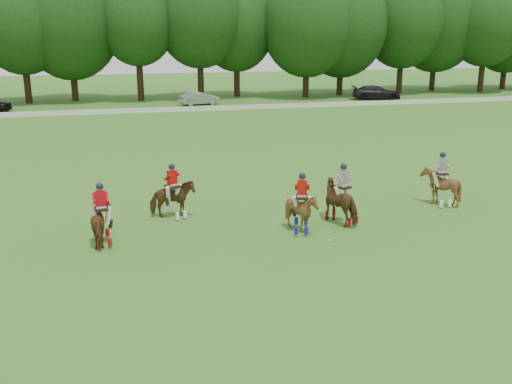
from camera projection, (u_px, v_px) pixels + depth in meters
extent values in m
plane|color=#3B7421|center=(233.00, 275.00, 17.60)|extent=(180.00, 180.00, 0.00)
cylinder|color=black|center=(27.00, 81.00, 59.46)|extent=(0.70, 0.70, 4.64)
ellipsoid|color=black|center=(21.00, 25.00, 57.93)|extent=(8.80, 8.80, 10.13)
cylinder|color=black|center=(74.00, 81.00, 61.56)|extent=(0.70, 0.70, 4.31)
ellipsoid|color=black|center=(69.00, 21.00, 59.89)|extent=(10.67, 10.67, 12.27)
cylinder|color=black|center=(140.00, 76.00, 61.66)|extent=(0.70, 0.70, 5.24)
ellipsoid|color=black|center=(137.00, 22.00, 60.13)|extent=(8.06, 8.06, 9.26)
cylinder|color=black|center=(201.00, 75.00, 63.48)|extent=(0.70, 0.70, 5.19)
ellipsoid|color=black|center=(199.00, 17.00, 61.81)|extent=(9.50, 9.50, 10.92)
cylinder|color=black|center=(237.00, 77.00, 65.91)|extent=(0.70, 0.70, 4.48)
ellipsoid|color=black|center=(236.00, 28.00, 64.43)|extent=(8.60, 8.60, 9.89)
cylinder|color=black|center=(306.00, 78.00, 65.10)|extent=(0.70, 0.70, 4.21)
ellipsoid|color=black|center=(307.00, 25.00, 63.51)|extent=(10.11, 10.11, 11.63)
cylinder|color=black|center=(340.00, 77.00, 67.50)|extent=(0.70, 0.70, 4.07)
ellipsoid|color=black|center=(342.00, 25.00, 65.88)|extent=(10.46, 10.46, 12.03)
cylinder|color=black|center=(400.00, 73.00, 69.47)|extent=(0.70, 0.70, 4.79)
ellipsoid|color=black|center=(403.00, 22.00, 67.85)|extent=(9.47, 9.47, 10.89)
cylinder|color=black|center=(433.00, 73.00, 72.24)|extent=(0.70, 0.70, 4.44)
ellipsoid|color=black|center=(437.00, 21.00, 70.54)|extent=(10.84, 10.84, 12.47)
cylinder|color=black|center=(482.00, 72.00, 70.37)|extent=(0.70, 0.70, 4.86)
ellipsoid|color=black|center=(487.00, 23.00, 68.80)|extent=(8.94, 8.94, 10.28)
cylinder|color=black|center=(503.00, 74.00, 74.57)|extent=(0.70, 0.70, 3.90)
ellipsoid|color=black|center=(508.00, 31.00, 73.10)|extent=(9.29, 9.29, 10.68)
cube|color=white|center=(148.00, 110.00, 52.99)|extent=(120.00, 0.10, 0.44)
imported|color=#9B9BA0|center=(200.00, 98.00, 58.39)|extent=(4.29, 2.36, 1.34)
imported|color=black|center=(376.00, 93.00, 63.04)|extent=(5.68, 3.45, 1.54)
imported|color=#442612|center=(102.00, 223.00, 20.03)|extent=(0.94, 1.84, 1.50)
cube|color=black|center=(101.00, 209.00, 19.88)|extent=(0.48, 0.59, 0.08)
cylinder|color=tan|center=(93.00, 212.00, 19.81)|extent=(0.05, 0.21, 1.29)
imported|color=#442612|center=(173.00, 199.00, 22.92)|extent=(1.91, 1.82, 1.50)
cube|color=black|center=(172.00, 186.00, 22.77)|extent=(0.65, 0.70, 0.08)
cylinder|color=tan|center=(179.00, 187.00, 22.98)|extent=(0.12, 0.20, 1.29)
imported|color=#442612|center=(301.00, 212.00, 21.28)|extent=(1.62, 1.72, 1.54)
cube|color=black|center=(302.00, 197.00, 21.13)|extent=(0.59, 0.67, 0.08)
cylinder|color=tan|center=(310.00, 199.00, 21.13)|extent=(0.09, 0.21, 1.29)
imported|color=#442612|center=(342.00, 202.00, 22.27)|extent=(1.61, 2.17, 1.67)
cube|color=black|center=(343.00, 187.00, 22.10)|extent=(0.63, 0.69, 0.08)
cylinder|color=tan|center=(337.00, 190.00, 21.95)|extent=(0.11, 0.21, 1.29)
imported|color=#442612|center=(440.00, 186.00, 24.61)|extent=(1.39, 1.55, 1.61)
cube|color=black|center=(441.00, 173.00, 24.44)|extent=(0.48, 0.59, 0.08)
cylinder|color=tan|center=(435.00, 175.00, 24.41)|extent=(0.04, 0.21, 1.29)
sphere|color=white|center=(330.00, 241.00, 20.39)|extent=(0.09, 0.09, 0.09)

